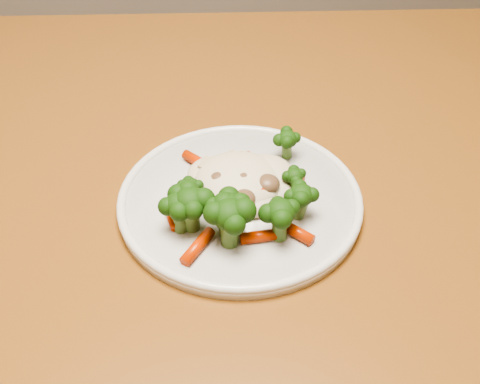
% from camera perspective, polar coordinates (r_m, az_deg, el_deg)
% --- Properties ---
extents(dining_table, '(1.33, 0.94, 0.75)m').
position_cam_1_polar(dining_table, '(0.78, 2.56, -2.70)').
color(dining_table, brown).
rests_on(dining_table, ground).
extents(plate, '(0.27, 0.27, 0.01)m').
position_cam_1_polar(plate, '(0.66, 0.00, -0.91)').
color(plate, silver).
rests_on(plate, dining_table).
extents(meal, '(0.17, 0.18, 0.05)m').
position_cam_1_polar(meal, '(0.63, -0.35, -0.21)').
color(meal, beige).
rests_on(meal, plate).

